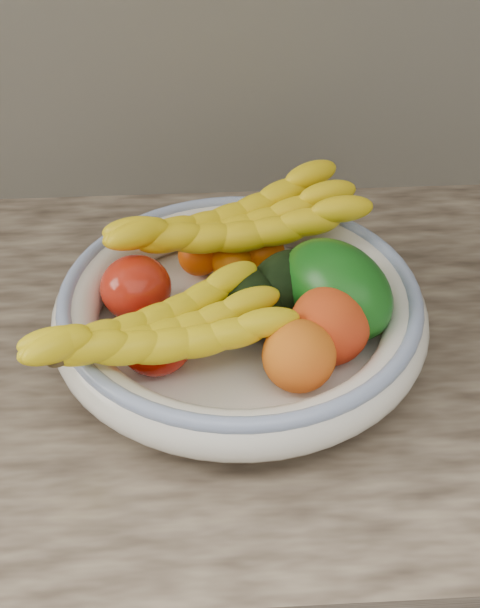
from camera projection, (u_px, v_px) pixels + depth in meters
name	position (u px, v px, depth m)	size (l,w,h in m)	color
kitchen_counter	(239.00, 563.00, 1.21)	(2.44, 0.66, 1.40)	brown
fruit_bowl	(240.00, 313.00, 0.88)	(0.39, 0.39, 0.08)	silver
clementine_back_left	(199.00, 256.00, 0.95)	(0.05, 0.05, 0.04)	#FA5905
clementine_back_right	(260.00, 245.00, 0.97)	(0.05, 0.05, 0.05)	#F25405
clementine_back_mid	(232.00, 262.00, 0.94)	(0.05, 0.05, 0.04)	orange
clementine_extra	(261.00, 252.00, 0.95)	(0.05, 0.05, 0.05)	#F26005
tomato_left	(136.00, 288.00, 0.89)	(0.08, 0.08, 0.07)	red
tomato_near_left	(156.00, 341.00, 0.83)	(0.07, 0.07, 0.07)	#A60B00
avocado_center	(247.00, 301.00, 0.87)	(0.07, 0.10, 0.07)	black
avocado_right	(285.00, 286.00, 0.89)	(0.07, 0.10, 0.07)	black
green_mango	(336.00, 290.00, 0.87)	(0.09, 0.14, 0.10)	#0E4F0F
peach_front	(299.00, 356.00, 0.80)	(0.07, 0.07, 0.07)	orange
peach_right	(330.00, 325.00, 0.83)	(0.08, 0.08, 0.08)	orange
banana_bunch_back	(235.00, 231.00, 0.93)	(0.31, 0.11, 0.09)	yellow
banana_bunch_front	(158.00, 338.00, 0.80)	(0.27, 0.11, 0.08)	yellow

